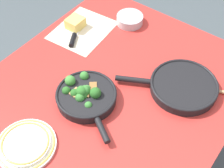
% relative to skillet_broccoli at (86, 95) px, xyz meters
% --- Properties ---
extents(ground_plane, '(14.00, 14.00, 0.00)m').
position_rel_skillet_broccoli_xyz_m(ground_plane, '(0.12, -0.05, -0.79)').
color(ground_plane, '#424C51').
extents(dining_table_red, '(1.13, 0.99, 0.76)m').
position_rel_skillet_broccoli_xyz_m(dining_table_red, '(0.12, -0.05, -0.11)').
color(dining_table_red, '#B72D28').
rests_on(dining_table_red, ground_plane).
extents(skillet_broccoli, '(0.25, 0.33, 0.08)m').
position_rel_skillet_broccoli_xyz_m(skillet_broccoli, '(0.00, 0.00, 0.00)').
color(skillet_broccoli, black).
rests_on(skillet_broccoli, dining_table_red).
extents(skillet_eggs, '(0.29, 0.40, 0.04)m').
position_rel_skillet_broccoli_xyz_m(skillet_eggs, '(0.28, -0.29, -0.01)').
color(skillet_eggs, black).
rests_on(skillet_eggs, dining_table_red).
extents(wooden_spoon, '(0.18, 0.38, 0.02)m').
position_rel_skillet_broccoli_xyz_m(wooden_spoon, '(0.36, -0.43, -0.02)').
color(wooden_spoon, tan).
rests_on(wooden_spoon, dining_table_red).
extents(parchment_sheet, '(0.32, 0.27, 0.00)m').
position_rel_skillet_broccoli_xyz_m(parchment_sheet, '(0.32, 0.29, -0.03)').
color(parchment_sheet, beige).
rests_on(parchment_sheet, dining_table_red).
extents(grater_knife, '(0.24, 0.15, 0.02)m').
position_rel_skillet_broccoli_xyz_m(grater_knife, '(0.27, 0.30, -0.02)').
color(grater_knife, silver).
rests_on(grater_knife, dining_table_red).
extents(cheese_block, '(0.08, 0.08, 0.05)m').
position_rel_skillet_broccoli_xyz_m(cheese_block, '(0.32, 0.34, -0.00)').
color(cheese_block, '#E0C15B').
rests_on(cheese_block, dining_table_red).
extents(dinner_plate_stack, '(0.22, 0.22, 0.03)m').
position_rel_skillet_broccoli_xyz_m(dinner_plate_stack, '(-0.30, 0.04, -0.02)').
color(dinner_plate_stack, white).
rests_on(dinner_plate_stack, dining_table_red).
extents(prep_bowl_steel, '(0.13, 0.13, 0.04)m').
position_rel_skillet_broccoli_xyz_m(prep_bowl_steel, '(0.51, 0.14, -0.01)').
color(prep_bowl_steel, '#B7B7BC').
rests_on(prep_bowl_steel, dining_table_red).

